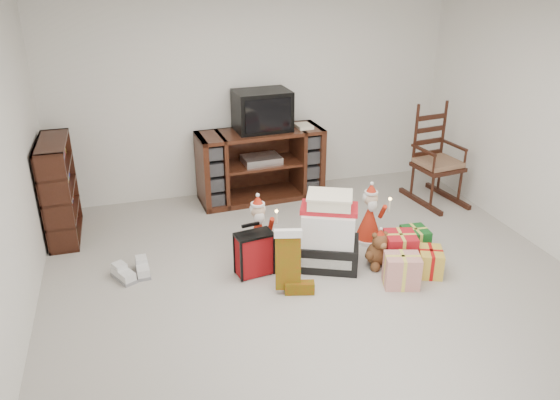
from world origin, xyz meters
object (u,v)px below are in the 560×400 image
object	(u,v)px
rocking_chair	(435,167)
santa_figurine	(369,219)
gift_pile	(328,235)
gift_cluster	(416,257)
bookshelf	(60,191)
sneaker_pair	(133,272)
tv_stand	(261,165)
crt_television	(262,111)
teddy_bear	(379,251)
mrs_claus_figurine	(258,232)
red_suitcase	(254,254)

from	to	relation	value
rocking_chair	santa_figurine	bearing A→B (deg)	-155.13
gift_pile	santa_figurine	distance (m)	0.71
gift_cluster	santa_figurine	bearing A→B (deg)	105.64
bookshelf	sneaker_pair	bearing A→B (deg)	-58.54
tv_stand	crt_television	world-z (taller)	crt_television
tv_stand	rocking_chair	xyz separation A→B (m)	(2.07, -0.65, -0.01)
teddy_bear	mrs_claus_figurine	size ratio (longest dim) A/B	0.54
teddy_bear	mrs_claus_figurine	bearing A→B (deg)	153.13
mrs_claus_figurine	sneaker_pair	distance (m)	1.29
gift_cluster	mrs_claus_figurine	bearing A→B (deg)	152.35
gift_pile	santa_figurine	bearing A→B (deg)	54.54
bookshelf	mrs_claus_figurine	size ratio (longest dim) A/B	1.64
gift_pile	red_suitcase	distance (m)	0.74
teddy_bear	gift_cluster	world-z (taller)	teddy_bear
rocking_chair	mrs_claus_figurine	world-z (taller)	rocking_chair
mrs_claus_figurine	crt_television	bearing A→B (deg)	73.43
sneaker_pair	teddy_bear	bearing A→B (deg)	-28.70
tv_stand	sneaker_pair	xyz separation A→B (m)	(-1.65, -1.49, -0.39)
gift_pile	crt_television	world-z (taller)	crt_television
red_suitcase	teddy_bear	distance (m)	1.23
santa_figurine	mrs_claus_figurine	size ratio (longest dim) A/B	1.01
red_suitcase	sneaker_pair	bearing A→B (deg)	156.72
santa_figurine	gift_pile	bearing A→B (deg)	-149.49
bookshelf	rocking_chair	xyz separation A→B (m)	(4.39, -0.25, -0.09)
gift_pile	rocking_chair	bearing A→B (deg)	56.01
tv_stand	rocking_chair	size ratio (longest dim) A/B	1.25
bookshelf	rocking_chair	distance (m)	4.39
sneaker_pair	rocking_chair	bearing A→B (deg)	-4.95
tv_stand	bookshelf	distance (m)	2.36
red_suitcase	rocking_chair	bearing A→B (deg)	14.08
bookshelf	teddy_bear	distance (m)	3.41
red_suitcase	sneaker_pair	world-z (taller)	red_suitcase
crt_television	gift_cluster	bearing A→B (deg)	-69.10
sneaker_pair	crt_television	size ratio (longest dim) A/B	0.56
red_suitcase	crt_television	xyz separation A→B (m)	(0.56, 1.80, 0.90)
bookshelf	santa_figurine	distance (m)	3.32
tv_stand	santa_figurine	bearing A→B (deg)	-64.00
santa_figurine	teddy_bear	bearing A→B (deg)	-103.84
teddy_bear	gift_cluster	bearing A→B (deg)	-30.27
gift_cluster	crt_television	distance (m)	2.57
sneaker_pair	crt_television	xyz separation A→B (m)	(1.69, 1.52, 1.07)
bookshelf	gift_cluster	size ratio (longest dim) A/B	1.19
bookshelf	red_suitcase	world-z (taller)	bookshelf
tv_stand	crt_television	distance (m)	0.68
red_suitcase	gift_cluster	distance (m)	1.58
teddy_bear	sneaker_pair	xyz separation A→B (m)	(-2.35, 0.46, -0.11)
gift_pile	crt_television	xyz separation A→B (m)	(-0.17, 1.84, 0.79)
tv_stand	gift_cluster	xyz separation A→B (m)	(1.01, -2.13, -0.30)
gift_pile	red_suitcase	bearing A→B (deg)	-158.93
gift_pile	santa_figurine	world-z (taller)	gift_pile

